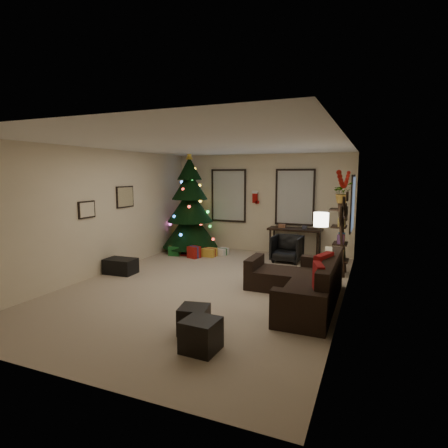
{
  "coord_description": "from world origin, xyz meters",
  "views": [
    {
      "loc": [
        2.93,
        -6.18,
        2.16
      ],
      "look_at": [
        0.1,
        0.6,
        1.15
      ],
      "focal_mm": 29.13,
      "sensor_mm": 36.0,
      "label": 1
    }
  ],
  "objects_px": {
    "christmas_tree": "(190,210)",
    "sofa": "(304,285)",
    "bookshelf": "(341,238)",
    "desk": "(295,232)",
    "desk_chair": "(287,249)"
  },
  "relations": [
    {
      "from": "desk_chair",
      "to": "bookshelf",
      "type": "relative_size",
      "value": 0.4
    },
    {
      "from": "christmas_tree",
      "to": "bookshelf",
      "type": "relative_size",
      "value": 1.74
    },
    {
      "from": "christmas_tree",
      "to": "desk_chair",
      "type": "relative_size",
      "value": 4.31
    },
    {
      "from": "desk",
      "to": "christmas_tree",
      "type": "bearing_deg",
      "value": -170.02
    },
    {
      "from": "bookshelf",
      "to": "desk",
      "type": "bearing_deg",
      "value": 132.76
    },
    {
      "from": "desk_chair",
      "to": "bookshelf",
      "type": "xyz_separation_m",
      "value": [
        1.33,
        -0.73,
        0.47
      ]
    },
    {
      "from": "christmas_tree",
      "to": "sofa",
      "type": "height_order",
      "value": "christmas_tree"
    },
    {
      "from": "desk_chair",
      "to": "bookshelf",
      "type": "bearing_deg",
      "value": -26.85
    },
    {
      "from": "desk_chair",
      "to": "bookshelf",
      "type": "distance_m",
      "value": 1.58
    },
    {
      "from": "sofa",
      "to": "desk_chair",
      "type": "height_order",
      "value": "sofa"
    },
    {
      "from": "desk",
      "to": "desk_chair",
      "type": "bearing_deg",
      "value": -94.76
    },
    {
      "from": "bookshelf",
      "to": "christmas_tree",
      "type": "bearing_deg",
      "value": 167.93
    },
    {
      "from": "christmas_tree",
      "to": "sofa",
      "type": "relative_size",
      "value": 1.16
    },
    {
      "from": "christmas_tree",
      "to": "bookshelf",
      "type": "bearing_deg",
      "value": -12.07
    },
    {
      "from": "christmas_tree",
      "to": "desk",
      "type": "relative_size",
      "value": 2.06
    }
  ]
}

